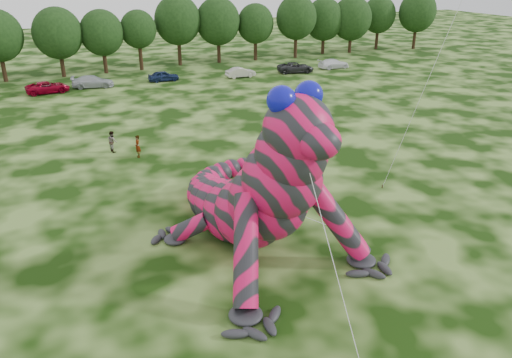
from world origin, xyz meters
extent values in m
plane|color=#16330A|center=(0.00, 0.00, 0.00)|extent=(240.00, 240.00, 0.00)
cylinder|color=silver|center=(9.26, 5.85, 8.31)|extent=(0.02, 0.02, 17.20)
cylinder|color=#382314|center=(7.62, 7.32, 0.12)|extent=(0.08, 0.08, 0.24)
imported|color=maroon|center=(-12.66, 47.40, 0.72)|extent=(5.40, 2.94, 1.43)
imported|color=#B3B8BE|center=(-7.17, 48.23, 0.76)|extent=(5.53, 3.12, 1.51)
imported|color=#142247|center=(2.11, 48.21, 0.70)|extent=(4.18, 1.80, 1.41)
imported|color=beige|center=(12.61, 46.22, 0.69)|extent=(4.22, 1.54, 1.38)
imported|color=#29292C|center=(21.27, 46.03, 0.74)|extent=(5.73, 3.50, 1.49)
imported|color=white|center=(28.05, 46.45, 0.72)|extent=(5.02, 2.21, 1.43)
imported|color=gray|center=(-7.06, 20.64, 0.94)|extent=(0.46, 0.69, 1.87)
imported|color=gray|center=(15.13, 29.91, 0.93)|extent=(0.75, 1.17, 1.86)
imported|color=gray|center=(-8.75, 22.84, 0.91)|extent=(0.87, 1.01, 1.81)
imported|color=gray|center=(12.76, 28.77, 0.90)|extent=(1.34, 1.15, 1.80)
imported|color=gray|center=(4.01, 15.50, 0.90)|extent=(1.70, 0.65, 1.80)
camera|label=1|loc=(-13.87, -18.74, 14.85)|focal=35.00mm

